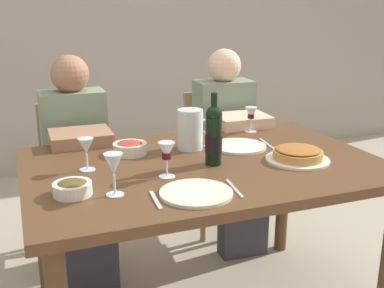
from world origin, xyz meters
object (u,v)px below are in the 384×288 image
object	(u,v)px
wine_bottle	(214,135)
diner_left	(79,161)
wine_glass_spare	(167,153)
dining_table	(204,182)
chair_right	(215,151)
wine_glass_centre	(86,148)
baked_tart	(298,155)
wine_glass_right_diner	(251,114)
diner_right	(230,143)
olive_bowl	(72,187)
water_pitcher	(190,132)
wine_glass_left_diner	(114,166)
chair_left	(75,169)
salad_bowl	(130,147)
dinner_plate_right_setting	(196,193)
dinner_plate_left_setting	(239,146)

from	to	relation	value
wine_bottle	diner_left	size ratio (longest dim) A/B	0.26
wine_bottle	wine_glass_spare	distance (m)	0.25
dining_table	chair_right	bearing A→B (deg)	63.52
wine_glass_centre	diner_left	size ratio (longest dim) A/B	0.12
baked_tart	wine_glass_right_diner	size ratio (longest dim) A/B	2.05
diner_right	olive_bowl	bearing A→B (deg)	42.70
water_pitcher	chair_right	world-z (taller)	water_pitcher
wine_glass_left_diner	chair_left	bearing A→B (deg)	90.75
dining_table	olive_bowl	xyz separation A→B (m)	(-0.57, -0.17, 0.12)
dining_table	chair_right	distance (m)	1.03
salad_bowl	diner_left	world-z (taller)	diner_left
dining_table	baked_tart	bearing A→B (deg)	-18.38
wine_glass_centre	dinner_plate_right_setting	xyz separation A→B (m)	(0.32, -0.40, -0.09)
wine_glass_spare	chair_left	distance (m)	1.08
salad_bowl	wine_glass_centre	world-z (taller)	wine_glass_centre
wine_glass_centre	wine_glass_spare	world-z (taller)	wine_glass_spare
baked_tart	salad_bowl	world-z (taller)	baked_tart
dinner_plate_left_setting	chair_right	distance (m)	0.85
water_pitcher	wine_glass_right_diner	bearing A→B (deg)	23.15
baked_tart	water_pitcher	bearing A→B (deg)	138.05
baked_tart	diner_left	distance (m)	1.14
salad_bowl	wine_bottle	bearing A→B (deg)	-42.01
olive_bowl	diner_right	distance (m)	1.33
wine_glass_spare	chair_right	distance (m)	1.28
dinner_plate_right_setting	wine_glass_centre	bearing A→B (deg)	128.73
olive_bowl	wine_glass_left_diner	world-z (taller)	wine_glass_left_diner
chair_left	diner_right	bearing A→B (deg)	168.02
wine_glass_left_diner	chair_left	distance (m)	1.16
wine_glass_left_diner	diner_left	bearing A→B (deg)	91.09
water_pitcher	wine_glass_centre	distance (m)	0.51
dinner_plate_left_setting	dinner_plate_right_setting	world-z (taller)	same
wine_glass_right_diner	diner_right	world-z (taller)	diner_right
wine_bottle	diner_right	xyz separation A→B (m)	(0.42, 0.71, -0.27)
wine_bottle	wine_glass_centre	size ratio (longest dim) A/B	2.27
water_pitcher	salad_bowl	bearing A→B (deg)	175.50
wine_glass_centre	chair_right	xyz separation A→B (m)	(0.94, 0.84, -0.36)
wine_glass_centre	diner_left	bearing A→B (deg)	86.66
wine_glass_left_diner	wine_glass_spare	xyz separation A→B (m)	(0.23, 0.11, -0.01)
wine_glass_left_diner	dinner_plate_right_setting	distance (m)	0.31
diner_right	wine_glass_left_diner	bearing A→B (deg)	48.69
diner_left	chair_left	bearing A→B (deg)	-89.89
chair_left	salad_bowl	bearing A→B (deg)	106.11
dining_table	wine_glass_right_diner	distance (m)	0.59
wine_glass_right_diner	dinner_plate_left_setting	size ratio (longest dim) A/B	0.52
wine_glass_left_diner	wine_glass_spare	bearing A→B (deg)	25.45
salad_bowl	diner_right	xyz separation A→B (m)	(0.71, 0.45, -0.17)
wine_glass_spare	chair_right	world-z (taller)	wine_glass_spare
wine_bottle	dinner_plate_right_setting	world-z (taller)	wine_bottle
dining_table	baked_tart	distance (m)	0.42
diner_right	wine_glass_right_diner	bearing A→B (deg)	88.13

